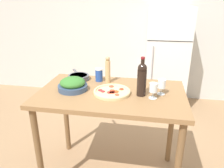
% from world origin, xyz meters
% --- Properties ---
extents(wall_back, '(6.40, 0.08, 2.60)m').
position_xyz_m(wall_back, '(-0.00, 2.13, 1.30)').
color(wall_back, silver).
rests_on(wall_back, ground_plane).
extents(refrigerator, '(0.64, 0.70, 1.62)m').
position_xyz_m(refrigerator, '(0.58, 1.75, 0.81)').
color(refrigerator, white).
rests_on(refrigerator, ground_plane).
extents(prep_counter, '(1.31, 0.78, 0.95)m').
position_xyz_m(prep_counter, '(0.00, 0.00, 0.83)').
color(prep_counter, olive).
rests_on(prep_counter, ground_plane).
extents(wine_bottle, '(0.08, 0.08, 0.34)m').
position_xyz_m(wine_bottle, '(0.27, -0.03, 1.11)').
color(wine_bottle, black).
rests_on(wine_bottle, prep_counter).
extents(wine_glass_near, '(0.07, 0.07, 0.14)m').
position_xyz_m(wine_glass_near, '(0.37, -0.07, 1.04)').
color(wine_glass_near, silver).
rests_on(wine_glass_near, prep_counter).
extents(wine_glass_far, '(0.07, 0.07, 0.14)m').
position_xyz_m(wine_glass_far, '(0.44, 0.03, 1.04)').
color(wine_glass_far, silver).
rests_on(wine_glass_far, prep_counter).
extents(pepper_mill, '(0.05, 0.05, 0.26)m').
position_xyz_m(pepper_mill, '(-0.08, 0.23, 1.08)').
color(pepper_mill, tan).
rests_on(pepper_mill, prep_counter).
extents(salad_bowl, '(0.27, 0.27, 0.12)m').
position_xyz_m(salad_bowl, '(-0.35, -0.02, 1.01)').
color(salad_bowl, '#384C6B').
rests_on(salad_bowl, prep_counter).
extents(homemade_pizza, '(0.33, 0.33, 0.03)m').
position_xyz_m(homemade_pizza, '(0.01, -0.03, 0.97)').
color(homemade_pizza, '#DBC189').
rests_on(homemade_pizza, prep_counter).
extents(salt_canister, '(0.07, 0.07, 0.13)m').
position_xyz_m(salt_canister, '(-0.17, 0.25, 1.02)').
color(salt_canister, '#284CA3').
rests_on(salt_canister, prep_counter).
extents(cast_iron_skillet, '(0.24, 0.32, 0.05)m').
position_xyz_m(cast_iron_skillet, '(-0.39, 0.25, 0.98)').
color(cast_iron_skillet, '#56565B').
rests_on(cast_iron_skillet, prep_counter).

